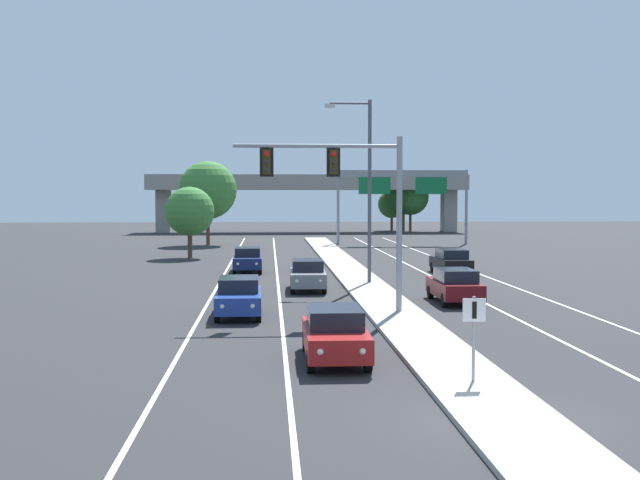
% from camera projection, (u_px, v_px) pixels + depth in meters
% --- Properties ---
extents(ground_plane, '(260.00, 260.00, 0.00)m').
position_uv_depth(ground_plane, '(506.00, 421.00, 17.43)').
color(ground_plane, '#28282B').
extents(median_island, '(2.40, 110.00, 0.15)m').
position_uv_depth(median_island, '(386.00, 305.00, 35.36)').
color(median_island, '#9E9B93').
rests_on(median_island, ground).
extents(lane_stripe_oncoming_center, '(0.14, 100.00, 0.01)m').
position_uv_depth(lane_stripe_oncoming_center, '(278.00, 289.00, 42.04)').
color(lane_stripe_oncoming_center, silver).
rests_on(lane_stripe_oncoming_center, ground).
extents(lane_stripe_receding_center, '(0.14, 100.00, 0.01)m').
position_uv_depth(lane_stripe_receding_center, '(454.00, 287.00, 42.64)').
color(lane_stripe_receding_center, silver).
rests_on(lane_stripe_receding_center, ground).
extents(edge_stripe_left, '(0.14, 100.00, 0.01)m').
position_uv_depth(edge_stripe_left, '(216.00, 289.00, 41.83)').
color(edge_stripe_left, silver).
rests_on(edge_stripe_left, ground).
extents(edge_stripe_right, '(0.14, 100.00, 0.01)m').
position_uv_depth(edge_stripe_right, '(514.00, 287.00, 42.85)').
color(edge_stripe_right, silver).
rests_on(edge_stripe_right, ground).
extents(overhead_signal_mast, '(6.93, 0.44, 7.20)m').
position_uv_depth(overhead_signal_mast, '(347.00, 187.00, 32.52)').
color(overhead_signal_mast, gray).
rests_on(overhead_signal_mast, median_island).
extents(median_sign_post, '(0.60, 0.10, 2.20)m').
position_uv_depth(median_sign_post, '(474.00, 326.00, 20.45)').
color(median_sign_post, gray).
rests_on(median_sign_post, median_island).
extents(street_lamp_median, '(2.58, 0.28, 10.00)m').
position_uv_depth(street_lamp_median, '(366.00, 180.00, 43.58)').
color(street_lamp_median, '#4C4C51').
rests_on(street_lamp_median, median_island).
extents(car_oncoming_red, '(1.83, 4.48, 1.58)m').
position_uv_depth(car_oncoming_red, '(335.00, 334.00, 23.73)').
color(car_oncoming_red, maroon).
rests_on(car_oncoming_red, ground).
extents(car_oncoming_blue, '(1.86, 4.49, 1.58)m').
position_uv_depth(car_oncoming_blue, '(239.00, 296.00, 32.49)').
color(car_oncoming_blue, navy).
rests_on(car_oncoming_blue, ground).
extents(car_oncoming_grey, '(1.91, 4.51, 1.58)m').
position_uv_depth(car_oncoming_grey, '(308.00, 275.00, 41.35)').
color(car_oncoming_grey, slate).
rests_on(car_oncoming_grey, ground).
extents(car_oncoming_navy, '(1.86, 4.48, 1.58)m').
position_uv_depth(car_oncoming_navy, '(248.00, 259.00, 51.15)').
color(car_oncoming_navy, '#141E4C').
rests_on(car_oncoming_navy, ground).
extents(car_receding_darkred, '(1.83, 4.48, 1.58)m').
position_uv_depth(car_receding_darkred, '(455.00, 285.00, 36.46)').
color(car_receding_darkred, '#5B0F14').
rests_on(car_receding_darkred, ground).
extents(car_receding_black, '(1.88, 4.49, 1.58)m').
position_uv_depth(car_receding_black, '(451.00, 261.00, 49.77)').
color(car_receding_black, black).
rests_on(car_receding_black, ground).
extents(highway_sign_gantry, '(13.28, 0.42, 7.50)m').
position_uv_depth(highway_sign_gantry, '(403.00, 183.00, 79.65)').
color(highway_sign_gantry, gray).
rests_on(highway_sign_gantry, ground).
extents(overpass_bridge, '(42.40, 6.40, 7.65)m').
position_uv_depth(overpass_bridge, '(308.00, 189.00, 106.48)').
color(overpass_bridge, gray).
rests_on(overpass_bridge, ground).
extents(tree_far_left_c, '(5.75, 5.75, 8.32)m').
position_uv_depth(tree_far_left_c, '(208.00, 190.00, 78.65)').
color(tree_far_left_c, '#4C3823').
rests_on(tree_far_left_c, ground).
extents(tree_far_right_a, '(3.90, 3.90, 5.64)m').
position_uv_depth(tree_far_right_a, '(392.00, 204.00, 111.16)').
color(tree_far_right_a, '#4C3823').
rests_on(tree_far_right_a, ground).
extents(tree_far_right_b, '(4.97, 4.97, 7.19)m').
position_uv_depth(tree_far_right_b, '(410.00, 197.00, 108.35)').
color(tree_far_right_b, '#4C3823').
rests_on(tree_far_right_b, ground).
extents(tree_far_left_a, '(3.88, 3.88, 5.61)m').
position_uv_depth(tree_far_left_a, '(190.00, 212.00, 62.64)').
color(tree_far_left_a, '#4C3823').
rests_on(tree_far_left_a, ground).
extents(tree_far_right_c, '(5.23, 5.23, 7.57)m').
position_uv_depth(tree_far_right_c, '(404.00, 195.00, 108.50)').
color(tree_far_right_c, '#4C3823').
rests_on(tree_far_right_c, ground).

